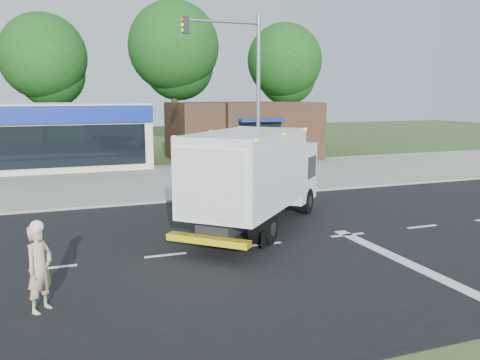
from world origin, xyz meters
The scene contains 10 objects.
ground centered at (0.00, 0.00, 0.00)m, with size 120.00×120.00×0.00m, color #385123.
road_asphalt centered at (0.00, 0.00, 0.00)m, with size 60.00×14.00×0.02m, color black.
sidewalk centered at (0.00, 8.20, 0.06)m, with size 60.00×2.40×0.12m, color gray.
parking_apron centered at (0.00, 14.00, 0.01)m, with size 60.00×9.00×0.02m, color gray.
lane_markings centered at (1.35, -1.35, 0.02)m, with size 55.20×7.00×0.01m.
ems_box_truck centered at (0.52, 1.83, 1.95)m, with size 6.95×7.13×3.38m.
emergency_worker centered at (-6.25, -2.77, 0.97)m, with size 0.78×0.81×1.98m.
brown_storefront centered at (7.00, 19.98, 2.00)m, with size 10.00×6.70×4.00m.
traffic_signal_pole centered at (2.35, 7.60, 4.92)m, with size 3.51×0.25×8.00m.
background_trees centered at (-0.85, 28.16, 7.38)m, with size 36.77×7.39×12.10m.
Camera 1 is at (-5.89, -13.73, 4.52)m, focal length 38.00 mm.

